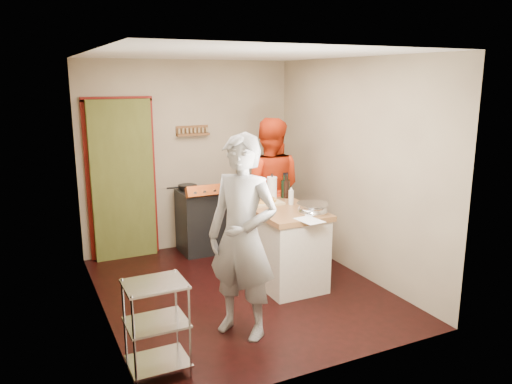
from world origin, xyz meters
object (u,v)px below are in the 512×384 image
at_px(person_stripe, 242,237).
at_px(person_red, 269,189).
at_px(island, 281,242).
at_px(stove, 202,220).
at_px(wire_shelving, 157,324).

xyz_separation_m(person_stripe, person_red, (1.17, 1.74, -0.02)).
distance_m(island, person_stripe, 1.40).
xyz_separation_m(stove, wire_shelving, (-1.33, -2.62, -0.01)).
distance_m(stove, person_red, 1.05).
distance_m(wire_shelving, person_red, 2.95).
xyz_separation_m(stove, island, (0.49, -1.38, 0.03)).
relative_size(wire_shelving, person_stripe, 0.42).
bearing_deg(person_stripe, island, 99.69).
distance_m(wire_shelving, island, 2.20).
bearing_deg(person_stripe, wire_shelving, -107.36).
bearing_deg(person_red, island, 103.58).
height_order(stove, person_stripe, person_stripe).
relative_size(stove, island, 0.74).
bearing_deg(island, person_stripe, -134.49).
relative_size(island, person_stripe, 0.72).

